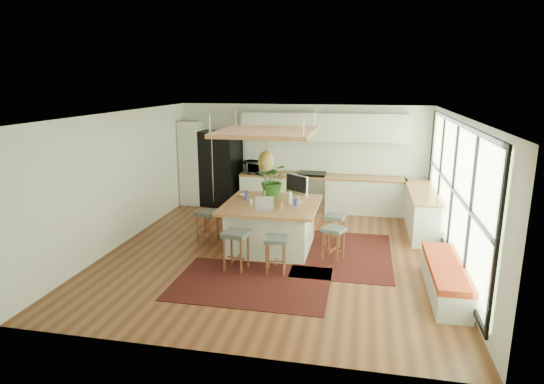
% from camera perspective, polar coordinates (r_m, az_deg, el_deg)
% --- Properties ---
extents(floor, '(7.00, 7.00, 0.00)m').
position_cam_1_polar(floor, '(9.10, 0.61, -7.55)').
color(floor, '#562918').
rests_on(floor, ground).
extents(ceiling, '(7.00, 7.00, 0.00)m').
position_cam_1_polar(ceiling, '(8.49, 0.66, 9.67)').
color(ceiling, white).
rests_on(ceiling, ground).
extents(wall_back, '(6.50, 0.00, 6.50)m').
position_cam_1_polar(wall_back, '(12.09, 3.79, 4.44)').
color(wall_back, silver).
rests_on(wall_back, ground).
extents(wall_front, '(6.50, 0.00, 6.50)m').
position_cam_1_polar(wall_front, '(5.45, -6.42, -7.42)').
color(wall_front, silver).
rests_on(wall_front, ground).
extents(wall_left, '(0.00, 7.00, 7.00)m').
position_cam_1_polar(wall_left, '(9.83, -18.32, 1.58)').
color(wall_left, silver).
rests_on(wall_left, ground).
extents(wall_right, '(0.00, 7.00, 7.00)m').
position_cam_1_polar(wall_right, '(8.71, 22.13, -0.26)').
color(wall_right, silver).
rests_on(wall_right, ground).
extents(window_wall, '(0.10, 6.20, 2.60)m').
position_cam_1_polar(window_wall, '(8.69, 21.97, 0.07)').
color(window_wall, black).
rests_on(window_wall, wall_right).
extents(pantry, '(0.55, 0.60, 2.25)m').
position_cam_1_polar(pantry, '(12.56, -9.92, 3.57)').
color(pantry, silver).
rests_on(pantry, floor).
extents(back_counter_base, '(4.20, 0.60, 0.88)m').
position_cam_1_polar(back_counter_base, '(11.90, 6.13, -0.24)').
color(back_counter_base, silver).
rests_on(back_counter_base, floor).
extents(back_counter_top, '(4.24, 0.64, 0.05)m').
position_cam_1_polar(back_counter_top, '(11.80, 6.19, 1.93)').
color(back_counter_top, '#985A36').
rests_on(back_counter_top, back_counter_base).
extents(backsplash, '(4.20, 0.02, 0.80)m').
position_cam_1_polar(backsplash, '(12.01, 6.38, 4.32)').
color(backsplash, white).
rests_on(backsplash, wall_back).
extents(upper_cabinets, '(4.20, 0.34, 0.70)m').
position_cam_1_polar(upper_cabinets, '(11.74, 6.41, 8.04)').
color(upper_cabinets, silver).
rests_on(upper_cabinets, wall_back).
extents(range, '(0.76, 0.62, 1.00)m').
position_cam_1_polar(range, '(11.91, 4.94, 0.10)').
color(range, '#A5A5AA').
rests_on(range, floor).
extents(right_counter_base, '(0.60, 2.50, 0.88)m').
position_cam_1_polar(right_counter_base, '(10.79, 18.19, -2.33)').
color(right_counter_base, silver).
rests_on(right_counter_base, floor).
extents(right_counter_top, '(0.64, 2.54, 0.05)m').
position_cam_1_polar(right_counter_top, '(10.68, 18.37, 0.04)').
color(right_counter_top, '#985A36').
rests_on(right_counter_top, right_counter_base).
extents(window_bench, '(0.52, 2.00, 0.50)m').
position_cam_1_polar(window_bench, '(7.87, 20.76, -10.06)').
color(window_bench, silver).
rests_on(window_bench, floor).
extents(ceiling_panel, '(1.86, 1.86, 0.80)m').
position_cam_1_polar(ceiling_panel, '(9.01, -0.75, 5.76)').
color(ceiling_panel, '#985A36').
rests_on(ceiling_panel, ceiling).
extents(rug_near, '(2.60, 1.80, 0.01)m').
position_cam_1_polar(rug_near, '(7.80, -2.62, -11.30)').
color(rug_near, black).
rests_on(rug_near, floor).
extents(rug_right, '(1.80, 2.60, 0.01)m').
position_cam_1_polar(rug_right, '(9.12, 8.99, -7.62)').
color(rug_right, black).
rests_on(rug_right, floor).
extents(fridge, '(1.12, 0.94, 2.00)m').
position_cam_1_polar(fridge, '(12.35, -6.47, 2.58)').
color(fridge, black).
rests_on(fridge, floor).
extents(island, '(1.85, 1.85, 0.93)m').
position_cam_1_polar(island, '(9.20, -0.07, -4.21)').
color(island, '#985A36').
rests_on(island, floor).
extents(stool_near_left, '(0.48, 0.48, 0.72)m').
position_cam_1_polar(stool_near_left, '(8.22, -4.49, -7.33)').
color(stool_near_left, '#44494C').
rests_on(stool_near_left, floor).
extents(stool_near_right, '(0.42, 0.42, 0.66)m').
position_cam_1_polar(stool_near_right, '(8.08, 0.49, -7.67)').
color(stool_near_right, '#44494C').
rests_on(stool_near_right, floor).
extents(stool_right_front, '(0.49, 0.49, 0.64)m').
position_cam_1_polar(stool_right_front, '(8.69, 7.65, -6.21)').
color(stool_right_front, '#44494C').
rests_on(stool_right_front, floor).
extents(stool_right_back, '(0.45, 0.45, 0.64)m').
position_cam_1_polar(stool_right_back, '(9.46, 7.80, -4.54)').
color(stool_right_back, '#44494C').
rests_on(stool_right_back, floor).
extents(stool_left_side, '(0.47, 0.47, 0.67)m').
position_cam_1_polar(stool_left_side, '(9.66, -8.07, -4.17)').
color(stool_left_side, '#44494C').
rests_on(stool_left_side, floor).
extents(laptop, '(0.40, 0.42, 0.26)m').
position_cam_1_polar(laptop, '(8.55, -1.00, -1.55)').
color(laptop, '#A5A5AA').
rests_on(laptop, island).
extents(monitor, '(0.61, 0.53, 0.56)m').
position_cam_1_polar(monitor, '(9.20, 3.10, 0.45)').
color(monitor, '#A5A5AA').
rests_on(monitor, island).
extents(microwave, '(0.65, 0.48, 0.39)m').
position_cam_1_polar(microwave, '(12.00, -2.11, 3.28)').
color(microwave, '#A5A5AA').
rests_on(microwave, back_counter_top).
extents(island_plant, '(0.68, 0.75, 0.57)m').
position_cam_1_polar(island_plant, '(9.46, 0.15, 1.00)').
color(island_plant, '#1E4C19').
rests_on(island_plant, island).
extents(island_bowl, '(0.25, 0.25, 0.05)m').
position_cam_1_polar(island_bowl, '(9.60, -3.55, -0.45)').
color(island_bowl, silver).
rests_on(island_bowl, island).
extents(island_bottle_0, '(0.07, 0.07, 0.19)m').
position_cam_1_polar(island_bottle_0, '(9.26, -3.28, -0.51)').
color(island_bottle_0, '#313AC4').
rests_on(island_bottle_0, island).
extents(island_bottle_1, '(0.07, 0.07, 0.19)m').
position_cam_1_polar(island_bottle_1, '(8.99, -2.76, -0.95)').
color(island_bottle_1, white).
rests_on(island_bottle_1, island).
extents(island_bottle_2, '(0.07, 0.07, 0.19)m').
position_cam_1_polar(island_bottle_2, '(8.72, 1.15, -1.41)').
color(island_bottle_2, '#AA5538').
rests_on(island_bottle_2, island).
extents(island_bottle_3, '(0.07, 0.07, 0.19)m').
position_cam_1_polar(island_bottle_3, '(9.03, 2.17, -0.87)').
color(island_bottle_3, silver).
rests_on(island_bottle_3, island).
extents(island_bottle_4, '(0.07, 0.07, 0.19)m').
position_cam_1_polar(island_bottle_4, '(9.32, -0.96, -0.40)').
color(island_bottle_4, '#557747').
rests_on(island_bottle_4, island).
extents(island_bottle_5, '(0.07, 0.07, 0.19)m').
position_cam_1_polar(island_bottle_5, '(8.87, 2.97, -1.16)').
color(island_bottle_5, '#313AC4').
rests_on(island_bottle_5, island).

